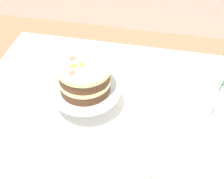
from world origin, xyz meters
TOP-DOWN VIEW (x-y plane):
  - dining_table at (0.00, -0.03)m, footprint 1.40×1.00m
  - linen_napkin at (-0.19, -0.00)m, footprint 0.38×0.38m
  - cake_stand at (-0.19, -0.00)m, footprint 0.29×0.29m
  - layer_cake at (-0.19, -0.00)m, footprint 0.21×0.21m
  - teacup at (0.09, -0.32)m, footprint 0.13×0.13m
  - loose_petal_0 at (-0.36, -0.09)m, footprint 0.04×0.05m

SIDE VIEW (x-z plane):
  - dining_table at x=0.00m, z-range 0.28..1.02m
  - linen_napkin at x=-0.19m, z-range 0.74..0.74m
  - loose_petal_0 at x=-0.36m, z-range 0.74..0.75m
  - teacup at x=0.09m, z-range 0.73..0.80m
  - cake_stand at x=-0.19m, z-range 0.77..0.87m
  - layer_cake at x=-0.19m, z-range 0.84..0.96m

